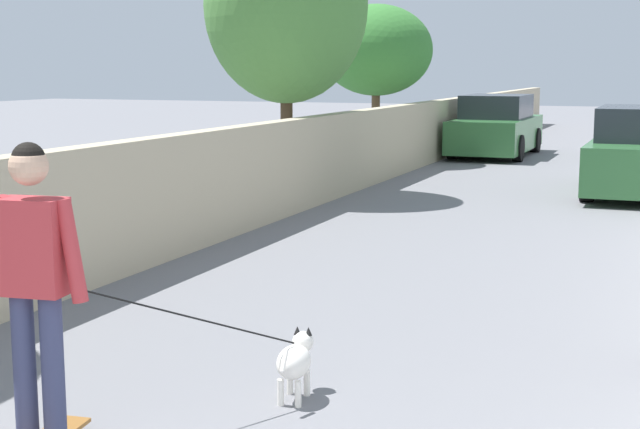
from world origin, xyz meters
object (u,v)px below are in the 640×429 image
(dog, at_px, (294,360))
(tree_left_near, at_px, (376,50))
(car_far, at_px, (496,128))
(tree_left_far, at_px, (286,6))
(person_skateboarder, at_px, (34,269))

(dog, bearing_deg, tree_left_near, 16.16)
(dog, height_order, car_far, car_far)
(dog, bearing_deg, tree_left_far, 23.81)
(dog, bearing_deg, car_far, 6.69)
(tree_left_far, xyz_separation_m, dog, (-9.22, -4.07, -2.98))
(person_skateboarder, xyz_separation_m, car_far, (19.39, 1.12, -0.39))
(person_skateboarder, height_order, dog, person_skateboarder)
(tree_left_near, height_order, car_far, tree_left_near)
(tree_left_near, xyz_separation_m, tree_left_far, (-6.00, -0.34, 0.64))
(car_far, bearing_deg, dog, -173.31)
(tree_left_far, bearing_deg, dog, -156.19)
(tree_left_far, bearing_deg, car_far, -12.53)
(car_far, bearing_deg, tree_left_far, 167.47)
(tree_left_near, bearing_deg, dog, -163.84)
(car_far, bearing_deg, person_skateboarder, -176.70)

